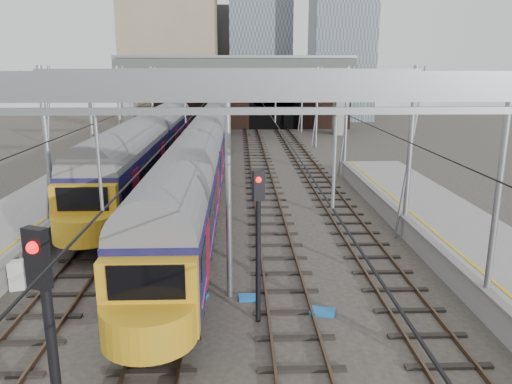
{
  "coord_description": "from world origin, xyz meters",
  "views": [
    {
      "loc": [
        0.37,
        -14.36,
        7.9
      ],
      "look_at": [
        1.12,
        7.62,
        2.4
      ],
      "focal_mm": 35.0,
      "sensor_mm": 36.0,
      "label": 1
    }
  ],
  "objects_px": {
    "train_second": "(151,145)",
    "signal_near_left": "(50,345)",
    "signal_near_centre": "(258,229)",
    "train_main": "(211,134)",
    "relay_cabinet": "(17,275)"
  },
  "relations": [
    {
      "from": "train_second",
      "to": "signal_near_left",
      "type": "bearing_deg",
      "value": -83.58
    },
    {
      "from": "train_second",
      "to": "signal_near_centre",
      "type": "height_order",
      "value": "signal_near_centre"
    },
    {
      "from": "train_main",
      "to": "signal_near_left",
      "type": "height_order",
      "value": "signal_near_left"
    },
    {
      "from": "relay_cabinet",
      "to": "train_second",
      "type": "bearing_deg",
      "value": 67.98
    },
    {
      "from": "relay_cabinet",
      "to": "train_main",
      "type": "bearing_deg",
      "value": 60.56
    },
    {
      "from": "relay_cabinet",
      "to": "signal_near_centre",
      "type": "bearing_deg",
      "value": -34.13
    },
    {
      "from": "train_main",
      "to": "signal_near_left",
      "type": "bearing_deg",
      "value": -91.31
    },
    {
      "from": "signal_near_centre",
      "to": "relay_cabinet",
      "type": "bearing_deg",
      "value": 141.25
    },
    {
      "from": "relay_cabinet",
      "to": "signal_near_left",
      "type": "bearing_deg",
      "value": -79.2
    },
    {
      "from": "train_main",
      "to": "signal_near_centre",
      "type": "xyz_separation_m",
      "value": [
        2.93,
        -28.11,
        0.72
      ]
    },
    {
      "from": "train_second",
      "to": "signal_near_left",
      "type": "xyz_separation_m",
      "value": [
        3.2,
        -28.43,
        0.93
      ]
    },
    {
      "from": "train_main",
      "to": "signal_near_left",
      "type": "distance_m",
      "value": 35.03
    },
    {
      "from": "train_main",
      "to": "signal_near_left",
      "type": "xyz_separation_m",
      "value": [
        -0.8,
        -35.01,
        1.01
      ]
    },
    {
      "from": "signal_near_centre",
      "to": "relay_cabinet",
      "type": "relative_size",
      "value": 4.61
    },
    {
      "from": "train_main",
      "to": "train_second",
      "type": "xyz_separation_m",
      "value": [
        -4.0,
        -6.58,
        0.08
      ]
    }
  ]
}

